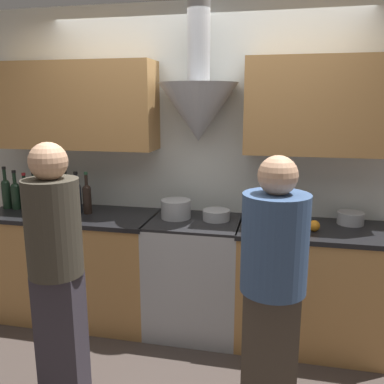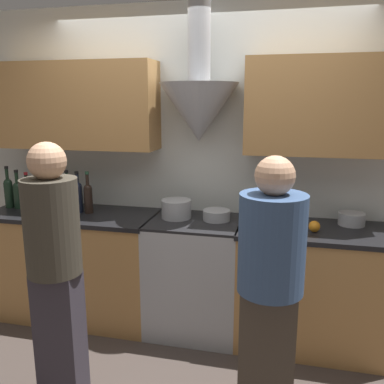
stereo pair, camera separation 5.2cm
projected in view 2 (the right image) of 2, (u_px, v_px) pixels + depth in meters
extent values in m
plane|color=#423833|center=(185.00, 351.00, 3.06)|extent=(12.00, 12.00, 0.00)
cube|color=silver|center=(204.00, 167.00, 3.40)|extent=(8.40, 0.06, 2.60)
cone|color=#A8AAAF|center=(199.00, 112.00, 3.12)|extent=(0.61, 0.61, 0.44)
cylinder|color=#A8AAAF|center=(199.00, 42.00, 3.01)|extent=(0.17, 0.17, 0.57)
cube|color=#B27F47|center=(75.00, 106.00, 3.36)|extent=(1.39, 0.32, 0.70)
cube|color=#B27F47|center=(322.00, 106.00, 2.92)|extent=(1.09, 0.32, 0.70)
cube|color=#B27F47|center=(76.00, 266.00, 3.51)|extent=(1.39, 0.60, 0.89)
cube|color=black|center=(73.00, 214.00, 3.41)|extent=(1.42, 0.62, 0.03)
cube|color=#B27F47|center=(311.00, 289.00, 3.07)|extent=(1.09, 0.60, 0.89)
cube|color=black|center=(315.00, 231.00, 2.97)|extent=(1.12, 0.62, 0.03)
cube|color=#A8AAAF|center=(195.00, 277.00, 3.27)|extent=(0.72, 0.60, 0.91)
cube|color=black|center=(186.00, 298.00, 3.00)|extent=(0.50, 0.01, 0.41)
cube|color=black|center=(195.00, 222.00, 3.17)|extent=(0.72, 0.60, 0.02)
cube|color=#A8AAAF|center=(202.00, 220.00, 3.44)|extent=(0.72, 0.06, 0.10)
cylinder|color=black|center=(9.00, 195.00, 3.54)|extent=(0.07, 0.07, 0.22)
sphere|color=black|center=(8.00, 183.00, 3.52)|extent=(0.07, 0.07, 0.07)
cylinder|color=black|center=(7.00, 175.00, 3.50)|extent=(0.03, 0.03, 0.11)
cylinder|color=black|center=(6.00, 167.00, 3.49)|extent=(0.03, 0.03, 0.02)
cylinder|color=black|center=(18.00, 197.00, 3.52)|extent=(0.08, 0.08, 0.19)
sphere|color=black|center=(17.00, 186.00, 3.50)|extent=(0.08, 0.08, 0.08)
cylinder|color=black|center=(17.00, 178.00, 3.48)|extent=(0.03, 0.03, 0.11)
cylinder|color=black|center=(16.00, 171.00, 3.47)|extent=(0.03, 0.03, 0.02)
cylinder|color=black|center=(28.00, 197.00, 3.50)|extent=(0.07, 0.07, 0.20)
sphere|color=black|center=(27.00, 186.00, 3.48)|extent=(0.07, 0.07, 0.07)
cylinder|color=black|center=(26.00, 179.00, 3.47)|extent=(0.03, 0.03, 0.08)
cylinder|color=maroon|center=(26.00, 174.00, 3.46)|extent=(0.03, 0.03, 0.02)
cylinder|color=black|center=(37.00, 198.00, 3.49)|extent=(0.08, 0.08, 0.20)
sphere|color=black|center=(36.00, 186.00, 3.47)|extent=(0.08, 0.08, 0.08)
cylinder|color=black|center=(36.00, 179.00, 3.45)|extent=(0.03, 0.03, 0.09)
cylinder|color=black|center=(35.00, 173.00, 3.44)|extent=(0.03, 0.03, 0.02)
cylinder|color=black|center=(47.00, 199.00, 3.47)|extent=(0.08, 0.08, 0.18)
sphere|color=black|center=(46.00, 189.00, 3.45)|extent=(0.07, 0.07, 0.07)
cylinder|color=black|center=(46.00, 182.00, 3.43)|extent=(0.03, 0.03, 0.09)
cylinder|color=black|center=(45.00, 175.00, 3.42)|extent=(0.03, 0.03, 0.02)
cylinder|color=black|center=(57.00, 201.00, 3.42)|extent=(0.07, 0.07, 0.18)
sphere|color=black|center=(57.00, 190.00, 3.40)|extent=(0.07, 0.07, 0.07)
cylinder|color=black|center=(56.00, 183.00, 3.39)|extent=(0.03, 0.03, 0.10)
cylinder|color=gold|center=(55.00, 175.00, 3.37)|extent=(0.03, 0.03, 0.02)
cylinder|color=black|center=(68.00, 200.00, 3.40)|extent=(0.07, 0.07, 0.21)
sphere|color=black|center=(67.00, 188.00, 3.38)|extent=(0.07, 0.07, 0.07)
cylinder|color=black|center=(67.00, 179.00, 3.36)|extent=(0.03, 0.03, 0.11)
cylinder|color=black|center=(66.00, 171.00, 3.35)|extent=(0.03, 0.03, 0.02)
cylinder|color=black|center=(78.00, 199.00, 3.39)|extent=(0.08, 0.08, 0.22)
sphere|color=black|center=(77.00, 187.00, 3.36)|extent=(0.07, 0.07, 0.07)
cylinder|color=black|center=(77.00, 179.00, 3.35)|extent=(0.03, 0.03, 0.09)
cylinder|color=black|center=(77.00, 173.00, 3.34)|extent=(0.03, 0.03, 0.02)
cylinder|color=black|center=(88.00, 201.00, 3.37)|extent=(0.07, 0.07, 0.21)
sphere|color=black|center=(88.00, 188.00, 3.34)|extent=(0.07, 0.07, 0.07)
cylinder|color=black|center=(87.00, 180.00, 3.33)|extent=(0.03, 0.03, 0.10)
cylinder|color=#234C33|center=(87.00, 173.00, 3.31)|extent=(0.03, 0.03, 0.02)
cylinder|color=#A8AAAF|center=(176.00, 209.00, 3.23)|extent=(0.24, 0.24, 0.15)
cylinder|color=#A8AAAF|center=(216.00, 215.00, 3.18)|extent=(0.21, 0.21, 0.08)
sphere|color=orange|center=(314.00, 226.00, 2.89)|extent=(0.08, 0.08, 0.08)
cylinder|color=#A8AAAF|center=(352.00, 219.00, 3.05)|extent=(0.20, 0.20, 0.09)
cube|color=#38333D|center=(61.00, 337.00, 2.49)|extent=(0.27, 0.17, 0.85)
cylinder|color=#3D382D|center=(52.00, 227.00, 2.34)|extent=(0.32, 0.32, 0.57)
sphere|color=tan|center=(47.00, 161.00, 2.26)|extent=(0.22, 0.22, 0.22)
cube|color=#473D33|center=(267.00, 359.00, 2.28)|extent=(0.30, 0.19, 0.84)
cylinder|color=#38517A|center=(272.00, 244.00, 2.13)|extent=(0.35, 0.35, 0.53)
sphere|color=tan|center=(275.00, 176.00, 2.05)|extent=(0.21, 0.21, 0.21)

